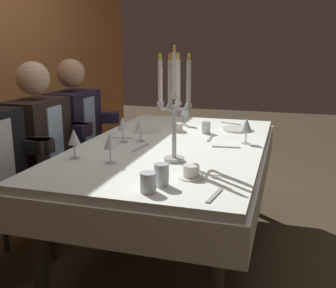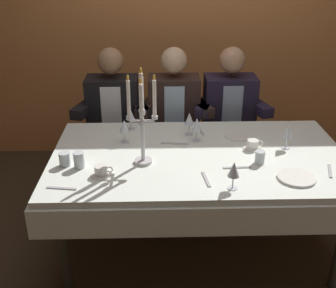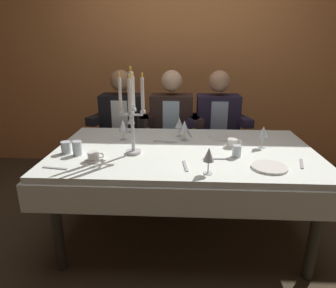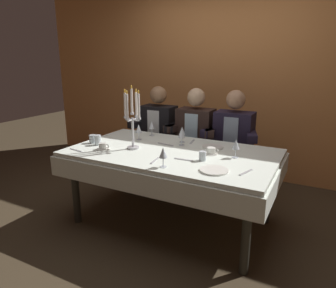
% 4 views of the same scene
% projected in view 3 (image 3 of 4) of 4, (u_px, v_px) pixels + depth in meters
% --- Properties ---
extents(ground_plane, '(12.00, 12.00, 0.00)m').
position_uv_depth(ground_plane, '(183.00, 234.00, 2.42)').
color(ground_plane, '#3F3322').
extents(back_wall, '(6.00, 0.12, 2.70)m').
position_uv_depth(back_wall, '(185.00, 56.00, 3.56)').
color(back_wall, '#D48548').
rests_on(back_wall, ground_plane).
extents(dining_table, '(1.94, 1.14, 0.74)m').
position_uv_depth(dining_table, '(184.00, 164.00, 2.22)').
color(dining_table, white).
rests_on(dining_table, ground_plane).
extents(candelabra, '(0.19, 0.19, 0.60)m').
position_uv_depth(candelabra, '(132.00, 114.00, 2.01)').
color(candelabra, silver).
rests_on(candelabra, dining_table).
extents(dinner_plate_0, '(0.22, 0.22, 0.01)m').
position_uv_depth(dinner_plate_0, '(269.00, 167.00, 1.84)').
color(dinner_plate_0, white).
rests_on(dinner_plate_0, dining_table).
extents(dinner_plate_1, '(0.20, 0.20, 0.01)m').
position_uv_depth(dinner_plate_1, '(221.00, 138.00, 2.43)').
color(dinner_plate_1, white).
rests_on(dinner_plate_1, dining_table).
extents(wine_glass_0, '(0.07, 0.07, 0.16)m').
position_uv_depth(wine_glass_0, '(263.00, 133.00, 2.18)').
color(wine_glass_0, silver).
rests_on(wine_glass_0, dining_table).
extents(wine_glass_1, '(0.07, 0.07, 0.16)m').
position_uv_depth(wine_glass_1, '(123.00, 126.00, 2.36)').
color(wine_glass_1, silver).
rests_on(wine_glass_1, dining_table).
extents(wine_glass_2, '(0.07, 0.07, 0.16)m').
position_uv_depth(wine_glass_2, '(179.00, 123.00, 2.45)').
color(wine_glass_2, silver).
rests_on(wine_glass_2, dining_table).
extents(wine_glass_3, '(0.07, 0.07, 0.16)m').
position_uv_depth(wine_glass_3, '(185.00, 126.00, 2.35)').
color(wine_glass_3, silver).
rests_on(wine_glass_3, dining_table).
extents(wine_glass_4, '(0.07, 0.07, 0.16)m').
position_uv_depth(wine_glass_4, '(209.00, 155.00, 1.73)').
color(wine_glass_4, silver).
rests_on(wine_glass_4, dining_table).
extents(wine_glass_5, '(0.07, 0.07, 0.16)m').
position_uv_depth(wine_glass_5, '(131.00, 119.00, 2.57)').
color(wine_glass_5, silver).
rests_on(wine_glass_5, dining_table).
extents(water_tumbler_0, '(0.07, 0.07, 0.08)m').
position_uv_depth(water_tumbler_0, '(66.00, 147.00, 2.09)').
color(water_tumbler_0, silver).
rests_on(water_tumbler_0, dining_table).
extents(water_tumbler_1, '(0.06, 0.06, 0.08)m').
position_uv_depth(water_tumbler_1, '(237.00, 151.00, 2.02)').
color(water_tumbler_1, silver).
rests_on(water_tumbler_1, dining_table).
extents(water_tumbler_2, '(0.07, 0.07, 0.10)m').
position_uv_depth(water_tumbler_2, '(77.00, 148.00, 2.05)').
color(water_tumbler_2, silver).
rests_on(water_tumbler_2, dining_table).
extents(coffee_cup_0, '(0.13, 0.12, 0.06)m').
position_uv_depth(coffee_cup_0, '(232.00, 143.00, 2.22)').
color(coffee_cup_0, white).
rests_on(coffee_cup_0, dining_table).
extents(coffee_cup_1, '(0.13, 0.12, 0.06)m').
position_uv_depth(coffee_cup_1, '(94.00, 157.00, 1.96)').
color(coffee_cup_1, white).
rests_on(coffee_cup_1, dining_table).
extents(knife_0, '(0.19, 0.04, 0.01)m').
position_uv_depth(knife_0, '(165.00, 142.00, 2.34)').
color(knife_0, '#B7B7BC').
rests_on(knife_0, dining_table).
extents(fork_1, '(0.17, 0.03, 0.01)m').
position_uv_depth(fork_1, '(215.00, 159.00, 1.99)').
color(fork_1, '#B7B7BC').
rests_on(fork_1, dining_table).
extents(fork_2, '(0.17, 0.04, 0.01)m').
position_uv_depth(fork_2, '(55.00, 168.00, 1.84)').
color(fork_2, '#B7B7BC').
rests_on(fork_2, dining_table).
extents(fork_3, '(0.05, 0.17, 0.01)m').
position_uv_depth(fork_3, '(190.00, 134.00, 2.53)').
color(fork_3, '#B7B7BC').
rests_on(fork_3, dining_table).
extents(spoon_4, '(0.04, 0.17, 0.01)m').
position_uv_depth(spoon_4, '(185.00, 166.00, 1.87)').
color(spoon_4, '#B7B7BC').
rests_on(spoon_4, dining_table).
extents(fork_5, '(0.07, 0.17, 0.01)m').
position_uv_depth(fork_5, '(302.00, 164.00, 1.91)').
color(fork_5, '#B7B7BC').
rests_on(fork_5, dining_table).
extents(seated_diner_0, '(0.63, 0.48, 1.24)m').
position_uv_depth(seated_diner_0, '(123.00, 120.00, 3.06)').
color(seated_diner_0, '#2E2D25').
rests_on(seated_diner_0, ground_plane).
extents(seated_diner_1, '(0.63, 0.48, 1.24)m').
position_uv_depth(seated_diner_1, '(172.00, 120.00, 3.03)').
color(seated_diner_1, '#2E2D25').
rests_on(seated_diner_1, ground_plane).
extents(seated_diner_2, '(0.63, 0.48, 1.24)m').
position_uv_depth(seated_diner_2, '(217.00, 121.00, 3.01)').
color(seated_diner_2, '#2E2D25').
rests_on(seated_diner_2, ground_plane).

